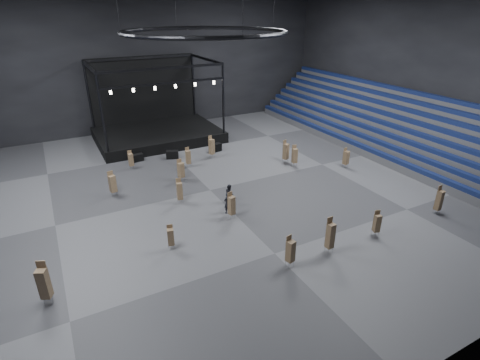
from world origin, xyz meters
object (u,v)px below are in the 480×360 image
chair_stack_3 (295,155)px  chair_stack_6 (377,223)px  chair_stack_14 (330,235)px  chair_stack_7 (439,200)px  man_center (227,203)px  flight_case_left (138,158)px  chair_stack_0 (231,205)px  chair_stack_9 (290,251)px  stage (156,126)px  flight_case_right (215,148)px  chair_stack_15 (131,159)px  chair_stack_1 (286,151)px  chair_stack_2 (181,170)px  flight_case_mid (172,155)px  chair_stack_5 (171,236)px  chair_stack_8 (180,190)px  crew_member (230,194)px  chair_stack_11 (212,146)px  chair_stack_13 (188,157)px  chair_stack_12 (44,283)px  chair_stack_4 (112,183)px  chair_stack_10 (346,157)px

chair_stack_3 → chair_stack_6: 13.22m
chair_stack_3 → chair_stack_14: bearing=-105.9°
chair_stack_7 → man_center: size_ratio=1.35×
flight_case_left → chair_stack_3: bearing=-32.6°
chair_stack_0 → chair_stack_9: bearing=-97.6°
flight_case_left → chair_stack_14: bearing=-71.7°
stage → flight_case_left: stage is taller
flight_case_right → chair_stack_15: bearing=-176.4°
chair_stack_1 → chair_stack_7: chair_stack_1 is taller
chair_stack_2 → chair_stack_9: size_ratio=0.99×
flight_case_mid → chair_stack_1: size_ratio=0.52×
chair_stack_3 → chair_stack_7: bearing=-61.2°
chair_stack_0 → chair_stack_5: chair_stack_0 is taller
chair_stack_1 → chair_stack_14: bearing=-132.3°
chair_stack_15 → man_center: size_ratio=1.09×
chair_stack_8 → chair_stack_15: chair_stack_8 is taller
stage → chair_stack_5: stage is taller
chair_stack_9 → crew_member: size_ratio=1.30×
chair_stack_15 → stage: bearing=53.9°
stage → chair_stack_9: 28.23m
chair_stack_2 → chair_stack_14: (4.81, -14.98, 0.16)m
chair_stack_11 → crew_member: chair_stack_11 is taller
flight_case_mid → chair_stack_13: size_ratio=0.62×
chair_stack_13 → chair_stack_15: (-5.19, 2.15, -0.06)m
chair_stack_9 → chair_stack_12: bearing=150.9°
chair_stack_1 → chair_stack_4: 17.15m
chair_stack_2 → chair_stack_13: size_ratio=1.05×
chair_stack_11 → chair_stack_1: bearing=-58.9°
chair_stack_3 → chair_stack_10: bearing=-21.7°
flight_case_left → chair_stack_6: (11.39, -21.76, 0.64)m
chair_stack_1 → chair_stack_10: chair_stack_1 is taller
chair_stack_6 → crew_member: 11.47m
stage → crew_member: bearing=-88.6°
stage → chair_stack_15: bearing=-121.1°
chair_stack_3 → chair_stack_6: bearing=-89.3°
stage → chair_stack_12: bearing=-118.4°
chair_stack_4 → chair_stack_14: chair_stack_14 is taller
chair_stack_0 → chair_stack_2: (-1.11, 8.11, 0.01)m
stage → chair_stack_10: (14.00, -17.91, -0.35)m
chair_stack_7 → crew_member: size_ratio=1.42×
chair_stack_0 → chair_stack_3: bearing=18.6°
chair_stack_2 → chair_stack_12: chair_stack_12 is taller
chair_stack_1 → crew_member: (-8.99, -5.14, -0.43)m
chair_stack_4 → flight_case_mid: bearing=25.8°
chair_stack_8 → chair_stack_2: bearing=77.3°
flight_case_right → chair_stack_0: chair_stack_0 is taller
chair_stack_1 → chair_stack_6: size_ratio=1.24×
stage → chair_stack_8: (-3.11, -17.21, -0.32)m
flight_case_left → chair_stack_3: chair_stack_3 is taller
chair_stack_5 → chair_stack_10: chair_stack_10 is taller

